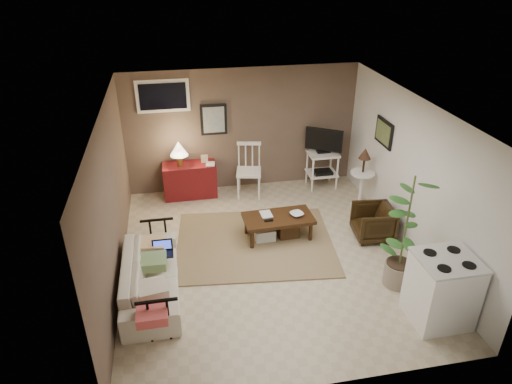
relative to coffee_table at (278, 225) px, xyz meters
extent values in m
plane|color=#C1B293|center=(-0.25, -0.46, -0.24)|extent=(5.00, 5.00, 0.00)
cube|color=black|center=(-0.80, 2.01, 1.21)|extent=(0.50, 0.03, 0.60)
cube|color=black|center=(1.98, 0.59, 1.28)|extent=(0.03, 0.60, 0.45)
cube|color=white|center=(-1.70, 2.01, 1.71)|extent=(0.96, 0.03, 0.60)
cube|color=#8B7A51|center=(-0.41, -0.10, -0.23)|extent=(2.74, 2.29, 0.02)
cube|color=#3A1E0F|center=(0.01, 0.00, 0.14)|extent=(1.16, 0.64, 0.06)
cylinder|color=#3A1E0F|center=(-0.48, -0.24, -0.06)|extent=(0.06, 0.06, 0.36)
cylinder|color=#3A1E0F|center=(0.51, -0.20, -0.06)|extent=(0.06, 0.06, 0.36)
cylinder|color=#3A1E0F|center=(-0.49, 0.20, -0.06)|extent=(0.06, 0.06, 0.36)
cylinder|color=#3A1E0F|center=(0.49, 0.24, -0.06)|extent=(0.06, 0.06, 0.36)
cube|color=black|center=(-0.18, -0.10, 0.18)|extent=(0.14, 0.05, 0.02)
cube|color=#453218|center=(0.18, 0.01, -0.11)|extent=(0.34, 0.30, 0.25)
cube|color=silver|center=(-0.23, -0.01, -0.13)|extent=(0.34, 0.30, 0.21)
imported|color=beige|center=(-2.05, -1.02, 0.13)|extent=(0.56, 1.90, 0.74)
cube|color=black|center=(-1.86, -0.74, 0.19)|extent=(0.29, 0.20, 0.01)
cube|color=black|center=(-1.86, -0.64, 0.29)|extent=(0.29, 0.01, 0.18)
cube|color=blue|center=(-1.86, -0.65, 0.29)|extent=(0.25, 0.00, 0.15)
cube|color=maroon|center=(-1.33, 1.78, 0.09)|extent=(1.01, 0.45, 0.67)
cylinder|color=#9F8A3D|center=(-1.50, 1.73, 0.54)|extent=(0.11, 0.11, 0.22)
cone|color=#FFE3B7|center=(-1.50, 1.73, 0.79)|extent=(0.34, 0.34, 0.27)
cube|color=tan|center=(-1.03, 1.80, 0.51)|extent=(0.13, 0.02, 0.17)
cube|color=white|center=(-0.20, 1.61, 0.25)|extent=(0.55, 0.55, 0.04)
cylinder|color=white|center=(-0.44, 1.45, -0.01)|extent=(0.04, 0.04, 0.47)
cylinder|color=white|center=(-0.05, 1.37, -0.01)|extent=(0.04, 0.04, 0.47)
cylinder|color=white|center=(-0.36, 1.84, -0.01)|extent=(0.04, 0.04, 0.47)
cylinder|color=white|center=(0.04, 1.76, -0.01)|extent=(0.04, 0.04, 0.47)
cube|color=white|center=(-0.16, 1.81, 0.76)|extent=(0.47, 0.14, 0.07)
cube|color=white|center=(1.31, 1.69, 0.48)|extent=(0.58, 0.47, 0.04)
cube|color=white|center=(1.31, 1.69, 0.05)|extent=(0.58, 0.47, 0.03)
cylinder|color=white|center=(1.05, 1.49, 0.13)|extent=(0.04, 0.04, 0.74)
cylinder|color=white|center=(1.56, 1.49, 0.13)|extent=(0.04, 0.04, 0.74)
cylinder|color=white|center=(1.05, 1.89, 0.13)|extent=(0.04, 0.04, 0.74)
cylinder|color=white|center=(1.56, 1.89, 0.13)|extent=(0.04, 0.04, 0.74)
cube|color=black|center=(1.31, 1.69, 0.53)|extent=(0.26, 0.15, 0.03)
cube|color=black|center=(1.31, 1.69, 0.77)|extent=(0.65, 0.44, 0.44)
cube|color=#F49C5F|center=(1.31, 1.69, 0.77)|extent=(0.54, 0.35, 0.36)
cube|color=black|center=(1.31, 1.64, 0.08)|extent=(0.37, 0.26, 0.11)
cylinder|color=white|center=(1.75, 0.74, -0.22)|extent=(0.31, 0.31, 0.03)
cylinder|color=white|center=(1.75, 0.74, 0.11)|extent=(0.06, 0.06, 0.66)
cylinder|color=white|center=(1.75, 0.74, 0.46)|extent=(0.44, 0.44, 0.03)
cylinder|color=black|center=(1.75, 0.74, 0.62)|extent=(0.04, 0.04, 0.29)
cone|color=#3B2418|center=(1.75, 0.74, 0.84)|extent=(0.22, 0.22, 0.20)
imported|color=black|center=(1.56, -0.27, 0.07)|extent=(0.63, 0.66, 0.63)
cylinder|color=gray|center=(1.42, -1.48, -0.06)|extent=(0.40, 0.40, 0.35)
cylinder|color=#4C602D|center=(1.42, -1.48, 0.81)|extent=(0.03, 0.03, 1.38)
cube|color=white|center=(1.61, -2.23, 0.22)|extent=(0.71, 0.66, 0.92)
cube|color=silver|center=(1.61, -2.23, 0.69)|extent=(0.73, 0.68, 0.03)
cylinder|color=black|center=(1.45, -2.40, 0.71)|extent=(0.16, 0.16, 0.01)
cylinder|color=black|center=(1.77, -2.40, 0.71)|extent=(0.16, 0.16, 0.01)
cylinder|color=black|center=(1.45, -2.07, 0.71)|extent=(0.16, 0.16, 0.01)
cylinder|color=black|center=(1.77, -2.07, 0.71)|extent=(0.16, 0.16, 0.01)
imported|color=#3A1E0F|center=(0.31, -0.02, 0.27)|extent=(0.22, 0.11, 0.21)
imported|color=#3A1E0F|center=(-0.27, 0.09, 0.29)|extent=(0.18, 0.03, 0.25)
imported|color=#3A1E0F|center=(-1.01, 1.70, 0.54)|extent=(0.17, 0.05, 0.22)
camera|label=1|loc=(-1.55, -6.23, 4.04)|focal=32.00mm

